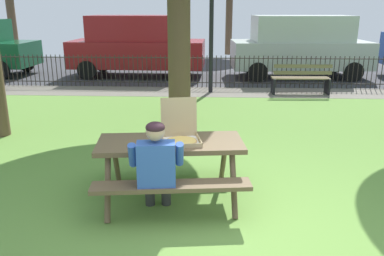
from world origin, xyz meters
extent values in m
cube|color=#65933E|center=(0.00, 2.14, -0.01)|extent=(28.00, 12.28, 0.02)
cube|color=slate|center=(0.00, 7.58, 0.00)|extent=(28.00, 1.40, 0.01)
cube|color=#38383D|center=(0.00, 11.80, -0.01)|extent=(28.00, 7.05, 0.01)
cube|color=brown|center=(-0.79, 0.86, 0.74)|extent=(1.87, 0.96, 0.06)
cube|color=brown|center=(-0.72, 0.26, 0.44)|extent=(1.82, 0.48, 0.05)
cube|color=brown|center=(-0.85, 1.45, 0.44)|extent=(1.82, 0.48, 0.05)
cylinder|color=brown|center=(-1.47, 0.36, 0.35)|extent=(0.12, 0.44, 0.74)
cylinder|color=brown|center=(-1.57, 1.19, 0.35)|extent=(0.12, 0.44, 0.74)
cylinder|color=brown|center=(-0.01, 0.53, 0.35)|extent=(0.12, 0.44, 0.74)
cylinder|color=brown|center=(-0.10, 1.35, 0.35)|extent=(0.12, 0.44, 0.74)
cube|color=tan|center=(-0.64, 0.81, 0.78)|extent=(0.54, 0.54, 0.01)
cube|color=silver|center=(-0.64, 0.81, 0.78)|extent=(0.49, 0.49, 0.00)
cube|color=tan|center=(-0.60, 0.59, 0.80)|extent=(0.45, 0.10, 0.04)
cube|color=tan|center=(-0.69, 1.03, 0.80)|extent=(0.45, 0.10, 0.04)
cube|color=tan|center=(-0.86, 0.77, 0.80)|extent=(0.10, 0.45, 0.04)
cube|color=tan|center=(-0.43, 0.86, 0.80)|extent=(0.10, 0.45, 0.04)
cube|color=tan|center=(-0.69, 1.04, 1.05)|extent=(0.45, 0.13, 0.46)
cylinder|color=tan|center=(-0.64, 0.81, 0.79)|extent=(0.39, 0.39, 0.01)
cylinder|color=#F4C963|center=(-0.64, 0.81, 0.80)|extent=(0.36, 0.36, 0.00)
cylinder|color=#303030|center=(-1.03, 0.65, 0.22)|extent=(0.12, 0.12, 0.44)
cylinder|color=#303030|center=(-1.00, 0.44, 0.47)|extent=(0.20, 0.43, 0.15)
cylinder|color=#303030|center=(-0.83, 0.67, 0.22)|extent=(0.12, 0.12, 0.44)
cylinder|color=#303030|center=(-0.81, 0.46, 0.47)|extent=(0.20, 0.43, 0.15)
cube|color=#3359B2|center=(-0.88, 0.24, 0.70)|extent=(0.44, 0.27, 0.52)
cylinder|color=#3359B2|center=(-1.14, 0.26, 0.80)|extent=(0.11, 0.22, 0.31)
cylinder|color=#3359B2|center=(-0.63, 0.32, 0.80)|extent=(0.11, 0.22, 0.31)
sphere|color=tan|center=(-0.88, 0.26, 1.08)|extent=(0.21, 0.21, 0.21)
ellipsoid|color=#331C25|center=(-0.88, 0.25, 1.13)|extent=(0.21, 0.20, 0.12)
cylinder|color=#2D2823|center=(0.00, 8.28, 0.89)|extent=(18.63, 0.03, 0.03)
cylinder|color=#2D2823|center=(0.00, 8.28, 0.15)|extent=(18.63, 0.03, 0.03)
cylinder|color=#2D2823|center=(-6.72, 8.28, 0.48)|extent=(0.02, 0.02, 0.97)
cylinder|color=#2D2823|center=(-6.58, 8.28, 0.48)|extent=(0.02, 0.02, 0.97)
cylinder|color=#2D2823|center=(-6.44, 8.28, 0.48)|extent=(0.02, 0.02, 0.97)
cylinder|color=#2D2823|center=(-6.30, 8.28, 0.48)|extent=(0.02, 0.02, 0.97)
cylinder|color=#2D2823|center=(-6.16, 8.28, 0.48)|extent=(0.02, 0.02, 0.97)
cylinder|color=#2D2823|center=(-6.02, 8.28, 0.48)|extent=(0.02, 0.02, 0.97)
cylinder|color=#2D2823|center=(-5.88, 8.28, 0.48)|extent=(0.02, 0.02, 0.97)
cylinder|color=#2D2823|center=(-5.74, 8.28, 0.48)|extent=(0.02, 0.02, 0.97)
cylinder|color=#2D2823|center=(-5.60, 8.28, 0.48)|extent=(0.02, 0.02, 0.97)
cylinder|color=#2D2823|center=(-5.46, 8.28, 0.48)|extent=(0.02, 0.02, 0.97)
cylinder|color=#2D2823|center=(-5.32, 8.28, 0.48)|extent=(0.02, 0.02, 0.97)
cylinder|color=#2D2823|center=(-5.18, 8.28, 0.48)|extent=(0.02, 0.02, 0.97)
cylinder|color=#2D2823|center=(-5.04, 8.28, 0.48)|extent=(0.02, 0.02, 0.97)
cylinder|color=#2D2823|center=(-4.90, 8.28, 0.48)|extent=(0.02, 0.02, 0.97)
cylinder|color=#2D2823|center=(-4.76, 8.28, 0.48)|extent=(0.02, 0.02, 0.97)
cylinder|color=#2D2823|center=(-4.62, 8.28, 0.48)|extent=(0.02, 0.02, 0.97)
cylinder|color=#2D2823|center=(-4.48, 8.28, 0.48)|extent=(0.02, 0.02, 0.97)
cylinder|color=#2D2823|center=(-4.34, 8.28, 0.48)|extent=(0.02, 0.02, 0.97)
cylinder|color=#2D2823|center=(-4.20, 8.28, 0.48)|extent=(0.02, 0.02, 0.97)
cylinder|color=#2D2823|center=(-4.06, 8.28, 0.48)|extent=(0.02, 0.02, 0.97)
cylinder|color=#2D2823|center=(-3.92, 8.28, 0.48)|extent=(0.02, 0.02, 0.97)
cylinder|color=#2D2823|center=(-3.78, 8.28, 0.48)|extent=(0.02, 0.02, 0.97)
cylinder|color=#2D2823|center=(-3.64, 8.28, 0.48)|extent=(0.02, 0.02, 0.97)
cylinder|color=#2D2823|center=(-3.50, 8.28, 0.48)|extent=(0.02, 0.02, 0.97)
cylinder|color=#2D2823|center=(-3.36, 8.28, 0.48)|extent=(0.02, 0.02, 0.97)
cylinder|color=#2D2823|center=(-3.22, 8.28, 0.48)|extent=(0.02, 0.02, 0.97)
cylinder|color=#2D2823|center=(-3.08, 8.28, 0.48)|extent=(0.02, 0.02, 0.97)
cylinder|color=#2D2823|center=(-2.94, 8.28, 0.48)|extent=(0.02, 0.02, 0.97)
cylinder|color=#2D2823|center=(-2.80, 8.28, 0.48)|extent=(0.02, 0.02, 0.97)
cylinder|color=#2D2823|center=(-2.66, 8.28, 0.48)|extent=(0.02, 0.02, 0.97)
cylinder|color=#2D2823|center=(-2.52, 8.28, 0.48)|extent=(0.02, 0.02, 0.97)
cylinder|color=#2D2823|center=(-2.38, 8.28, 0.48)|extent=(0.02, 0.02, 0.97)
cylinder|color=#2D2823|center=(-2.24, 8.28, 0.48)|extent=(0.02, 0.02, 0.97)
cylinder|color=#2D2823|center=(-2.10, 8.28, 0.48)|extent=(0.02, 0.02, 0.97)
cylinder|color=#2D2823|center=(-1.96, 8.28, 0.48)|extent=(0.02, 0.02, 0.97)
cylinder|color=#2D2823|center=(-1.82, 8.28, 0.48)|extent=(0.02, 0.02, 0.97)
cylinder|color=#2D2823|center=(-1.68, 8.28, 0.48)|extent=(0.02, 0.02, 0.97)
cylinder|color=#2D2823|center=(-1.54, 8.28, 0.48)|extent=(0.02, 0.02, 0.97)
cylinder|color=#2D2823|center=(-1.40, 8.28, 0.48)|extent=(0.02, 0.02, 0.97)
cylinder|color=#2D2823|center=(-1.26, 8.28, 0.48)|extent=(0.02, 0.02, 0.97)
cylinder|color=#2D2823|center=(-1.12, 8.28, 0.48)|extent=(0.02, 0.02, 0.97)
cylinder|color=#2D2823|center=(-0.98, 8.28, 0.48)|extent=(0.02, 0.02, 0.97)
cylinder|color=#2D2823|center=(-0.84, 8.28, 0.48)|extent=(0.02, 0.02, 0.97)
cylinder|color=#2D2823|center=(-0.70, 8.28, 0.48)|extent=(0.02, 0.02, 0.97)
cylinder|color=#2D2823|center=(-0.56, 8.28, 0.48)|extent=(0.02, 0.02, 0.97)
cylinder|color=#2D2823|center=(-0.42, 8.28, 0.48)|extent=(0.02, 0.02, 0.97)
cylinder|color=#2D2823|center=(-0.28, 8.28, 0.48)|extent=(0.02, 0.02, 0.97)
cylinder|color=#2D2823|center=(-0.14, 8.28, 0.48)|extent=(0.02, 0.02, 0.97)
cylinder|color=#2D2823|center=(0.00, 8.28, 0.48)|extent=(0.02, 0.02, 0.97)
cylinder|color=#2D2823|center=(0.14, 8.28, 0.48)|extent=(0.02, 0.02, 0.97)
cylinder|color=#2D2823|center=(0.28, 8.28, 0.48)|extent=(0.02, 0.02, 0.97)
cylinder|color=#2D2823|center=(0.42, 8.28, 0.48)|extent=(0.02, 0.02, 0.97)
cylinder|color=#2D2823|center=(0.56, 8.28, 0.48)|extent=(0.02, 0.02, 0.97)
cylinder|color=#2D2823|center=(0.70, 8.28, 0.48)|extent=(0.02, 0.02, 0.97)
cylinder|color=#2D2823|center=(0.84, 8.28, 0.48)|extent=(0.02, 0.02, 0.97)
cylinder|color=#2D2823|center=(0.98, 8.28, 0.48)|extent=(0.02, 0.02, 0.97)
cylinder|color=#2D2823|center=(1.12, 8.28, 0.48)|extent=(0.02, 0.02, 0.97)
cylinder|color=#2D2823|center=(1.26, 8.28, 0.48)|extent=(0.02, 0.02, 0.97)
cylinder|color=#2D2823|center=(1.40, 8.28, 0.48)|extent=(0.02, 0.02, 0.97)
cylinder|color=#2D2823|center=(1.54, 8.28, 0.48)|extent=(0.02, 0.02, 0.97)
cylinder|color=#2D2823|center=(1.68, 8.28, 0.48)|extent=(0.02, 0.02, 0.97)
cylinder|color=#2D2823|center=(1.82, 8.28, 0.48)|extent=(0.02, 0.02, 0.97)
cylinder|color=#2D2823|center=(1.96, 8.28, 0.48)|extent=(0.02, 0.02, 0.97)
cylinder|color=#2D2823|center=(2.10, 8.28, 0.48)|extent=(0.02, 0.02, 0.97)
cylinder|color=#2D2823|center=(2.24, 8.28, 0.48)|extent=(0.02, 0.02, 0.97)
cylinder|color=#2D2823|center=(2.38, 8.28, 0.48)|extent=(0.02, 0.02, 0.97)
cylinder|color=#2D2823|center=(2.52, 8.28, 0.48)|extent=(0.02, 0.02, 0.97)
cylinder|color=#2D2823|center=(2.66, 8.28, 0.48)|extent=(0.02, 0.02, 0.97)
cylinder|color=#2D2823|center=(2.80, 8.28, 0.48)|extent=(0.02, 0.02, 0.97)
cylinder|color=#2D2823|center=(2.94, 8.28, 0.48)|extent=(0.02, 0.02, 0.97)
cylinder|color=#2D2823|center=(3.08, 8.28, 0.48)|extent=(0.02, 0.02, 0.97)
cylinder|color=#2D2823|center=(3.22, 8.28, 0.48)|extent=(0.02, 0.02, 0.97)
cylinder|color=#2D2823|center=(3.36, 8.28, 0.48)|extent=(0.02, 0.02, 0.97)
cylinder|color=#2D2823|center=(3.50, 8.28, 0.48)|extent=(0.02, 0.02, 0.97)
cylinder|color=#2D2823|center=(3.64, 8.28, 0.48)|extent=(0.02, 0.02, 0.97)
cylinder|color=#2D2823|center=(3.78, 8.28, 0.48)|extent=(0.02, 0.02, 0.97)
cylinder|color=#2D2823|center=(3.92, 8.28, 0.48)|extent=(0.02, 0.02, 0.97)
cylinder|color=#2D2823|center=(4.06, 8.28, 0.48)|extent=(0.02, 0.02, 0.97)
cylinder|color=#2D2823|center=(4.20, 8.28, 0.48)|extent=(0.02, 0.02, 0.97)
cylinder|color=#2D2823|center=(4.34, 8.28, 0.48)|extent=(0.02, 0.02, 0.97)
cylinder|color=#2D2823|center=(4.48, 8.28, 0.48)|extent=(0.02, 0.02, 0.97)
cylinder|color=#2D2823|center=(4.62, 8.28, 0.48)|extent=(0.02, 0.02, 0.97)
cylinder|color=#2D2823|center=(4.76, 8.28, 0.48)|extent=(0.02, 0.02, 0.97)
cube|color=brown|center=(2.22, 7.65, 0.44)|extent=(1.60, 0.14, 0.04)
cube|color=brown|center=(2.22, 7.51, 0.44)|extent=(1.60, 0.14, 0.04)
cube|color=brown|center=(2.22, 7.37, 0.44)|extent=(1.60, 0.14, 0.04)
cube|color=brown|center=(2.23, 7.31, 0.62)|extent=(1.60, 0.09, 0.11)
cube|color=brown|center=(2.23, 7.31, 0.80)|extent=(1.60, 0.09, 0.11)
cube|color=black|center=(2.98, 7.48, 0.22)|extent=(0.06, 0.44, 0.44)
cube|color=black|center=(1.46, 7.44, 0.22)|extent=(0.06, 0.44, 0.44)
cylinder|color=black|center=(-0.30, 7.55, 2.04)|extent=(0.12, 0.12, 4.08)
cylinder|color=brown|center=(-0.98, 4.77, 1.64)|extent=(0.48, 0.48, 3.29)
cylinder|color=black|center=(-7.36, 9.31, 0.32)|extent=(0.64, 0.13, 0.64)
cylinder|color=black|center=(-7.31, 11.11, 0.32)|extent=(0.64, 0.13, 0.64)
cube|color=maroon|center=(-2.86, 10.26, 0.79)|extent=(4.65, 1.97, 0.90)
cube|color=maroon|center=(-2.86, 10.26, 1.66)|extent=(3.25, 1.71, 0.84)
cube|color=#262D38|center=(-1.82, 10.23, 1.66)|extent=(0.08, 1.56, 0.71)
cylinder|color=black|center=(-1.32, 9.29, 0.32)|extent=(0.64, 0.13, 0.64)
cylinder|color=black|center=(-1.27, 11.13, 0.32)|extent=(0.64, 0.13, 0.64)
cylinder|color=black|center=(-4.45, 9.38, 0.32)|extent=(0.64, 0.13, 0.64)
cylinder|color=black|center=(-4.40, 11.22, 0.32)|extent=(0.64, 0.13, 0.64)
cube|color=#B5BFB7|center=(2.73, 10.26, 0.79)|extent=(4.69, 2.09, 0.90)
cube|color=#B5BFB7|center=(2.73, 10.26, 1.66)|extent=(3.28, 1.79, 0.84)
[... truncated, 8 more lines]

